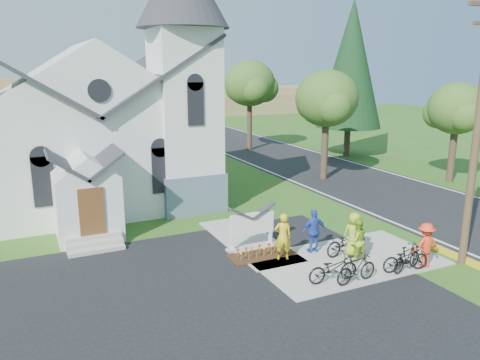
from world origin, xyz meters
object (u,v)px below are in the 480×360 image
church_sign (252,224)px  bike_3 (407,258)px  cyclist_0 (283,236)px  bike_1 (356,269)px  bike_4 (405,258)px  bike_2 (347,242)px  cyclist_3 (425,245)px  bike_0 (333,268)px  cyclist_1 (357,240)px  cyclist_4 (354,234)px  cyclist_2 (314,231)px  utility_pole (480,119)px

church_sign → bike_3: size_ratio=1.36×
cyclist_0 → bike_1: size_ratio=1.08×
bike_3 → bike_4: size_ratio=0.89×
bike_1 → bike_2: bearing=-34.1°
cyclist_3 → bike_0: bearing=4.3°
cyclist_1 → bike_2: 0.72m
cyclist_4 → cyclist_0: bearing=3.2°
cyclist_1 → cyclist_3: cyclist_3 is taller
cyclist_0 → bike_2: 2.60m
church_sign → cyclist_4: cyclist_4 is taller
bike_2 → cyclist_2: bearing=48.8°
cyclist_2 → church_sign: bearing=-30.9°
cyclist_2 → bike_4: 3.53m
church_sign → bike_4: 5.93m
cyclist_1 → bike_3: size_ratio=1.02×
church_sign → bike_1: bearing=-68.4°
church_sign → cyclist_3: 6.56m
cyclist_2 → bike_2: (1.02, -0.76, -0.36)m
bike_1 → bike_4: (2.19, 0.00, -0.03)m
bike_2 → bike_3: bike_2 is taller
cyclist_0 → bike_3: size_ratio=1.13×
bike_3 → cyclist_0: bearing=37.2°
bike_0 → cyclist_3: size_ratio=1.12×
cyclist_2 → bike_4: bearing=130.6°
utility_pole → bike_1: (-4.82, 0.30, -4.84)m
cyclist_1 → bike_1: 1.93m
bike_1 → cyclist_0: bearing=19.8°
bike_2 → cyclist_0: bearing=70.4°
church_sign → bike_2: bearing=-37.1°
bike_0 → cyclist_4: 2.66m
cyclist_3 → bike_4: cyclist_3 is taller
bike_1 → bike_3: bearing=-93.9°
bike_1 → cyclist_4: size_ratio=0.98×
bike_2 → cyclist_3: size_ratio=1.17×
bike_0 → bike_4: size_ratio=1.02×
utility_pole → cyclist_2: (-4.59, 3.20, -4.47)m
cyclist_3 → cyclist_1: bearing=-27.2°
cyclist_4 → bike_2: bearing=-17.6°
cyclist_1 → cyclist_4: cyclist_4 is taller
utility_pole → cyclist_3: size_ratio=5.99×
cyclist_4 → bike_4: 2.15m
church_sign → bike_0: 4.16m
cyclist_0 → bike_4: bearing=159.3°
cyclist_0 → cyclist_2: (1.46, 0.09, -0.03)m
bike_2 → bike_3: 2.37m
church_sign → cyclist_4: bearing=-37.1°
cyclist_1 → cyclist_2: (-0.96, 1.41, 0.05)m
utility_pole → church_sign: bearing=144.4°
utility_pole → cyclist_2: utility_pole is taller
church_sign → bike_1: church_sign is taller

